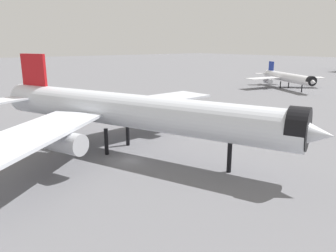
{
  "coord_description": "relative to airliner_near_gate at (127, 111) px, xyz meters",
  "views": [
    {
      "loc": [
        42.22,
        -25.76,
        18.27
      ],
      "look_at": [
        3.61,
        5.1,
        5.66
      ],
      "focal_mm": 34.44,
      "sensor_mm": 36.0,
      "label": 1
    }
  ],
  "objects": [
    {
      "name": "airliner_far_taxiway",
      "position": [
        -28.8,
        95.86,
        -2.59
      ],
      "size": [
        35.82,
        32.3,
        10.53
      ],
      "rotation": [
        0.0,
        0.0,
        5.79
      ],
      "color": "white",
      "rests_on": "ground"
    },
    {
      "name": "baggage_cart_trailing",
      "position": [
        -25.96,
        27.15,
        -6.25
      ],
      "size": [
        2.22,
        2.61,
        1.82
      ],
      "rotation": [
        0.0,
        0.0,
        4.55
      ],
      "color": "black",
      "rests_on": "ground"
    },
    {
      "name": "ground",
      "position": [
        3.86,
        -2.19,
        -7.23
      ],
      "size": [
        900.0,
        900.0,
        0.0
      ],
      "primitive_type": "plane",
      "color": "slate"
    },
    {
      "name": "airliner_near_gate",
      "position": [
        0.0,
        0.0,
        0.0
      ],
      "size": [
        60.34,
        54.04,
        16.42
      ],
      "rotation": [
        0.0,
        0.0,
        0.37
      ],
      "color": "silver",
      "rests_on": "ground"
    }
  ]
}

